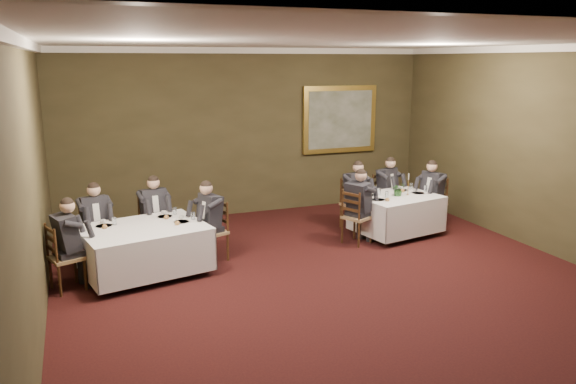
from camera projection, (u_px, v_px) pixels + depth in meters
ground at (357, 301)px, 7.76m from camera, size 10.00×10.00×0.00m
ceiling at (365, 39)px, 6.96m from camera, size 8.00×10.00×0.10m
back_wall at (249, 133)px, 11.90m from camera, size 8.00×0.10×3.50m
left_wall at (27, 205)px, 5.96m from camera, size 0.10×10.00×3.50m
crown_molding at (365, 44)px, 6.97m from camera, size 8.00×10.00×0.12m
table_main at (396, 212)px, 10.61m from camera, size 1.71×1.42×0.67m
table_second at (144, 246)px, 8.65m from camera, size 2.07×1.73×0.67m
chair_main_backleft at (354, 214)px, 11.09m from camera, size 0.54×0.52×1.00m
diner_main_backleft at (354, 203)px, 11.03m from camera, size 0.51×0.57×1.35m
chair_main_backright at (385, 208)px, 11.50m from camera, size 0.57×0.56×1.00m
diner_main_backright at (386, 198)px, 11.44m from camera, size 0.56×0.60×1.35m
chair_main_endleft at (356, 228)px, 10.16m from camera, size 0.56×0.57×1.00m
diner_main_endleft at (357, 216)px, 10.11m from camera, size 0.60×0.56×1.35m
chair_main_endright at (432, 213)px, 11.14m from camera, size 0.53×0.54×1.00m
diner_main_endright at (432, 202)px, 11.08m from camera, size 0.58×0.52×1.35m
chair_sec_backleft at (97, 246)px, 9.20m from camera, size 0.51×0.50×1.00m
diner_sec_backleft at (96, 232)px, 9.14m from camera, size 0.49×0.55×1.35m
chair_sec_backright at (155, 236)px, 9.72m from camera, size 0.51×0.50×1.00m
diner_sec_backright at (154, 223)px, 9.65m from camera, size 0.48×0.55×1.35m
chair_sec_endright at (213, 244)px, 9.30m from camera, size 0.54×0.55×1.00m
diner_sec_endright at (212, 230)px, 9.24m from camera, size 0.58×0.53×1.35m
chair_sec_endleft at (67, 271)px, 8.08m from camera, size 0.54×0.56×1.00m
diner_sec_endleft at (66, 256)px, 8.03m from camera, size 0.59×0.54×1.35m
centerpiece at (398, 189)px, 10.50m from camera, size 0.26×0.23×0.27m
candlestick at (408, 187)px, 10.57m from camera, size 0.06×0.06×0.43m
place_setting_table_main at (371, 193)px, 10.63m from camera, size 0.33×0.31×0.14m
place_setting_table_second at (107, 223)px, 8.67m from camera, size 0.33×0.31×0.14m
painting at (340, 119)px, 12.53m from camera, size 1.76×0.09×1.49m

